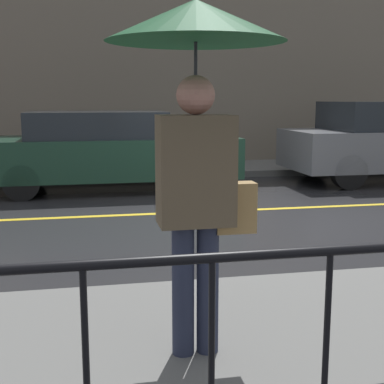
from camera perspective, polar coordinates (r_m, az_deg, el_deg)
name	(u,v)px	position (r m, az deg, el deg)	size (l,w,h in m)	color
ground_plane	(217,211)	(8.04, 2.66, -2.08)	(80.00, 80.00, 0.00)	#262628
sidewalk_far	(171,170)	(12.22, -2.23, 2.37)	(28.00, 2.01, 0.14)	#60605E
lane_marking	(217,211)	(8.04, 2.66, -2.05)	(25.20, 0.12, 0.01)	gold
building_storefront	(163,37)	(13.34, -3.14, 16.15)	(28.00, 0.30, 6.25)	#706656
pedestrian	(197,82)	(3.07, 0.50, 11.62)	(1.01, 1.01, 2.07)	#23283D
car_dark_green	(105,150)	(9.94, -9.21, 4.42)	(4.71, 1.76, 1.44)	#193828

